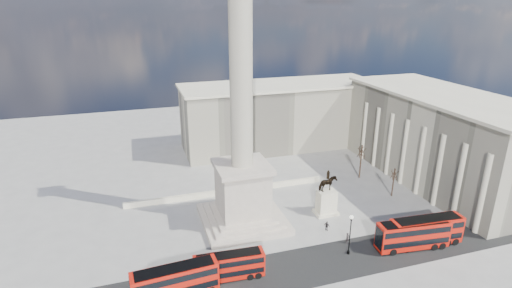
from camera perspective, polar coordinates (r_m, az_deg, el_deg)
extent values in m
plane|color=gray|center=(67.12, -0.70, -13.04)|extent=(180.00, 180.00, 0.00)
cube|color=black|center=(60.91, 6.88, -17.04)|extent=(120.00, 9.00, 0.01)
cube|color=#B8AB99|center=(70.95, -1.89, -10.61)|extent=(14.00, 14.00, 1.00)
cube|color=#B8AB99|center=(70.58, -1.90, -10.09)|extent=(12.00, 12.00, 0.50)
cube|color=#B8AB99|center=(70.33, -1.90, -9.73)|extent=(10.00, 10.00, 0.50)
cube|color=#B8AB99|center=(68.34, -1.94, -6.63)|extent=(8.00, 8.00, 8.00)
cube|color=#B8AB99|center=(66.51, -1.99, -3.23)|extent=(9.00, 9.00, 0.80)
cylinder|color=#A7A08A|center=(61.85, -2.18, 11.79)|extent=(3.60, 3.60, 34.00)
cube|color=beige|center=(80.32, -4.03, -6.78)|extent=(40.00, 0.60, 1.10)
cube|color=#BDB79B|center=(92.72, 24.95, 0.68)|extent=(18.00, 45.00, 18.00)
cube|color=beige|center=(90.42, 25.79, 6.26)|extent=(19.00, 46.00, 0.60)
cube|color=#BDB79B|center=(104.70, 3.43, 3.98)|extent=(50.00, 16.00, 16.00)
cube|color=beige|center=(102.77, 3.52, 8.44)|extent=(51.00, 17.00, 0.60)
cube|color=#BA1509|center=(55.17, -11.44, -18.68)|extent=(11.22, 3.30, 4.07)
cube|color=black|center=(55.62, -11.39, -19.27)|extent=(10.78, 3.33, 0.91)
cube|color=black|center=(54.52, -11.52, -17.79)|extent=(10.78, 3.33, 0.91)
cube|color=black|center=(53.93, -11.60, -16.96)|extent=(10.09, 2.97, 0.06)
cylinder|color=black|center=(56.73, -8.06, -19.59)|extent=(1.29, 2.71, 1.11)
cylinder|color=black|center=(56.96, -6.68, -19.33)|extent=(1.29, 2.71, 1.11)
cube|color=#BA1509|center=(57.36, -3.85, -16.96)|extent=(9.81, 2.77, 3.57)
cube|color=black|center=(57.74, -3.84, -17.47)|extent=(9.43, 2.81, 0.79)
cube|color=black|center=(56.80, -3.88, -16.19)|extent=(9.43, 2.81, 0.79)
cube|color=black|center=(56.29, -3.90, -15.48)|extent=(8.83, 2.50, 0.05)
cylinder|color=black|center=(58.00, -7.09, -18.61)|extent=(1.11, 2.38, 0.97)
cylinder|color=black|center=(58.75, -1.08, -17.86)|extent=(1.11, 2.38, 0.97)
cylinder|color=black|center=(58.96, 0.08, -17.70)|extent=(1.11, 2.38, 0.97)
cube|color=#BA1509|center=(67.47, 21.49, -11.94)|extent=(11.58, 3.80, 4.18)
cube|color=black|center=(67.84, 21.41, -12.48)|extent=(11.13, 3.81, 0.93)
cube|color=black|center=(66.92, 21.61, -11.12)|extent=(11.13, 3.81, 0.93)
cube|color=black|center=(66.43, 21.72, -10.37)|extent=(10.42, 3.42, 0.06)
cylinder|color=black|center=(66.64, 18.48, -13.87)|extent=(1.42, 2.81, 1.14)
cylinder|color=black|center=(70.07, 23.55, -12.80)|extent=(1.42, 2.81, 1.14)
cylinder|color=black|center=(70.81, 24.48, -12.59)|extent=(1.42, 2.81, 1.14)
cube|color=#BA1509|center=(69.10, 23.12, -11.32)|extent=(11.83, 3.50, 4.29)
cube|color=black|center=(69.48, 23.03, -11.87)|extent=(11.37, 3.52, 0.95)
cube|color=black|center=(68.55, 23.25, -10.50)|extent=(11.37, 3.52, 0.95)
cube|color=black|center=(68.06, 23.37, -9.74)|extent=(10.64, 3.15, 0.06)
cylinder|color=black|center=(68.03, 20.20, -13.33)|extent=(1.37, 2.85, 1.17)
cylinder|color=black|center=(71.90, 25.07, -12.15)|extent=(1.37, 2.85, 1.17)
cylinder|color=black|center=(72.72, 25.96, -11.93)|extent=(1.37, 2.85, 1.17)
cylinder|color=black|center=(64.51, 13.05, -14.85)|extent=(0.45, 0.45, 0.51)
cylinder|color=black|center=(62.99, 13.25, -12.74)|extent=(0.16, 0.16, 6.11)
cylinder|color=black|center=(61.48, 13.47, -10.41)|extent=(0.31, 0.31, 0.31)
sphere|color=silver|center=(61.31, 13.50, -10.12)|extent=(0.57, 0.57, 0.57)
cube|color=beige|center=(74.47, 9.92, -9.57)|extent=(4.10, 3.07, 0.51)
cube|color=beige|center=(73.52, 10.01, -8.21)|extent=(3.28, 2.25, 4.51)
imported|color=black|center=(71.91, 10.18, -5.65)|extent=(3.52, 2.16, 2.77)
cylinder|color=black|center=(71.22, 10.26, -4.42)|extent=(0.51, 0.51, 1.23)
sphere|color=black|center=(70.92, 10.30, -3.87)|extent=(0.37, 0.37, 0.37)
cylinder|color=#332319|center=(78.03, 30.15, -7.45)|extent=(0.34, 0.34, 8.44)
cylinder|color=#332319|center=(82.87, 19.01, -5.20)|extent=(0.27, 0.27, 5.84)
cylinder|color=#332319|center=(88.97, 14.73, -2.43)|extent=(0.32, 0.32, 7.52)
imported|color=black|center=(66.54, 12.93, -12.98)|extent=(0.78, 0.63, 1.85)
imported|color=black|center=(73.96, 22.51, -10.58)|extent=(0.90, 0.73, 1.75)
imported|color=black|center=(69.18, 10.09, -11.45)|extent=(0.95, 1.06, 1.73)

